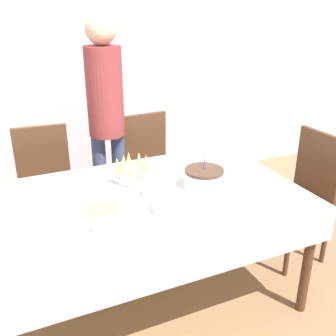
{
  "coord_description": "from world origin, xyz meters",
  "views": [
    {
      "loc": [
        -0.69,
        -1.95,
        1.82
      ],
      "look_at": [
        0.23,
        0.08,
        0.88
      ],
      "focal_mm": 42.0,
      "sensor_mm": 36.0,
      "label": 1
    }
  ],
  "objects_px": {
    "champagne_tray": "(133,169)",
    "person_standing": "(106,107)",
    "dining_chair_far_left": "(46,185)",
    "plate_stack_dessert": "(157,191)",
    "dining_chair_far_right": "(150,167)",
    "birthday_cake": "(204,178)",
    "plate_stack_main": "(174,205)",
    "dining_chair_right_end": "(304,191)"
  },
  "relations": [
    {
      "from": "birthday_cake",
      "to": "plate_stack_dessert",
      "type": "distance_m",
      "value": 0.3
    },
    {
      "from": "champagne_tray",
      "to": "plate_stack_dessert",
      "type": "distance_m",
      "value": 0.23
    },
    {
      "from": "champagne_tray",
      "to": "plate_stack_dessert",
      "type": "xyz_separation_m",
      "value": [
        0.08,
        -0.2,
        -0.08
      ]
    },
    {
      "from": "person_standing",
      "to": "birthday_cake",
      "type": "bearing_deg",
      "value": -72.02
    },
    {
      "from": "plate_stack_main",
      "to": "dining_chair_far_right",
      "type": "bearing_deg",
      "value": 74.85
    },
    {
      "from": "plate_stack_main",
      "to": "person_standing",
      "type": "height_order",
      "value": "person_standing"
    },
    {
      "from": "dining_chair_far_right",
      "to": "champagne_tray",
      "type": "relative_size",
      "value": 3.39
    },
    {
      "from": "plate_stack_dessert",
      "to": "person_standing",
      "type": "distance_m",
      "value": 1.0
    },
    {
      "from": "dining_chair_right_end",
      "to": "birthday_cake",
      "type": "bearing_deg",
      "value": -177.37
    },
    {
      "from": "dining_chair_right_end",
      "to": "plate_stack_dessert",
      "type": "height_order",
      "value": "dining_chair_right_end"
    },
    {
      "from": "dining_chair_far_left",
      "to": "plate_stack_dessert",
      "type": "bearing_deg",
      "value": -58.85
    },
    {
      "from": "dining_chair_far_left",
      "to": "dining_chair_right_end",
      "type": "height_order",
      "value": "same"
    },
    {
      "from": "plate_stack_dessert",
      "to": "dining_chair_far_left",
      "type": "bearing_deg",
      "value": 121.15
    },
    {
      "from": "dining_chair_far_right",
      "to": "birthday_cake",
      "type": "height_order",
      "value": "dining_chair_far_right"
    },
    {
      "from": "dining_chair_far_right",
      "to": "plate_stack_main",
      "type": "relative_size",
      "value": 4.21
    },
    {
      "from": "plate_stack_dessert",
      "to": "person_standing",
      "type": "bearing_deg",
      "value": 91.47
    },
    {
      "from": "dining_chair_right_end",
      "to": "champagne_tray",
      "type": "distance_m",
      "value": 1.31
    },
    {
      "from": "dining_chair_right_end",
      "to": "plate_stack_main",
      "type": "relative_size",
      "value": 4.21
    },
    {
      "from": "dining_chair_right_end",
      "to": "champagne_tray",
      "type": "relative_size",
      "value": 3.39
    },
    {
      "from": "dining_chair_far_left",
      "to": "dining_chair_right_end",
      "type": "relative_size",
      "value": 1.0
    },
    {
      "from": "dining_chair_far_right",
      "to": "champagne_tray",
      "type": "bearing_deg",
      "value": -119.12
    },
    {
      "from": "dining_chair_far_left",
      "to": "plate_stack_dessert",
      "type": "distance_m",
      "value": 1.08
    },
    {
      "from": "plate_stack_main",
      "to": "plate_stack_dessert",
      "type": "xyz_separation_m",
      "value": [
        -0.0,
        0.22,
        -0.01
      ]
    },
    {
      "from": "plate_stack_dessert",
      "to": "dining_chair_far_right",
      "type": "bearing_deg",
      "value": 71.14
    },
    {
      "from": "dining_chair_right_end",
      "to": "person_standing",
      "type": "bearing_deg",
      "value": 141.51
    },
    {
      "from": "dining_chair_far_left",
      "to": "champagne_tray",
      "type": "xyz_separation_m",
      "value": [
        0.46,
        -0.7,
        0.32
      ]
    },
    {
      "from": "dining_chair_far_right",
      "to": "dining_chair_far_left",
      "type": "bearing_deg",
      "value": -179.99
    },
    {
      "from": "birthday_cake",
      "to": "plate_stack_main",
      "type": "bearing_deg",
      "value": -147.67
    },
    {
      "from": "dining_chair_right_end",
      "to": "birthday_cake",
      "type": "relative_size",
      "value": 4.04
    },
    {
      "from": "birthday_cake",
      "to": "plate_stack_main",
      "type": "xyz_separation_m",
      "value": [
        -0.29,
        -0.19,
        -0.03
      ]
    },
    {
      "from": "champagne_tray",
      "to": "dining_chair_far_right",
      "type": "bearing_deg",
      "value": 60.88
    },
    {
      "from": "birthday_cake",
      "to": "plate_stack_dessert",
      "type": "height_order",
      "value": "birthday_cake"
    },
    {
      "from": "dining_chair_far_right",
      "to": "dining_chair_right_end",
      "type": "height_order",
      "value": "same"
    },
    {
      "from": "plate_stack_dessert",
      "to": "person_standing",
      "type": "relative_size",
      "value": 0.11
    },
    {
      "from": "dining_chair_far_right",
      "to": "plate_stack_main",
      "type": "bearing_deg",
      "value": -105.15
    },
    {
      "from": "champagne_tray",
      "to": "person_standing",
      "type": "relative_size",
      "value": 0.16
    },
    {
      "from": "birthday_cake",
      "to": "champagne_tray",
      "type": "xyz_separation_m",
      "value": [
        -0.38,
        0.23,
        0.04
      ]
    },
    {
      "from": "person_standing",
      "to": "plate_stack_main",
      "type": "bearing_deg",
      "value": -88.58
    },
    {
      "from": "champagne_tray",
      "to": "plate_stack_dessert",
      "type": "height_order",
      "value": "champagne_tray"
    },
    {
      "from": "dining_chair_far_right",
      "to": "birthday_cake",
      "type": "bearing_deg",
      "value": -90.59
    },
    {
      "from": "dining_chair_far_left",
      "to": "dining_chair_far_right",
      "type": "height_order",
      "value": "same"
    },
    {
      "from": "dining_chair_far_right",
      "to": "dining_chair_right_end",
      "type": "distance_m",
      "value": 1.24
    }
  ]
}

